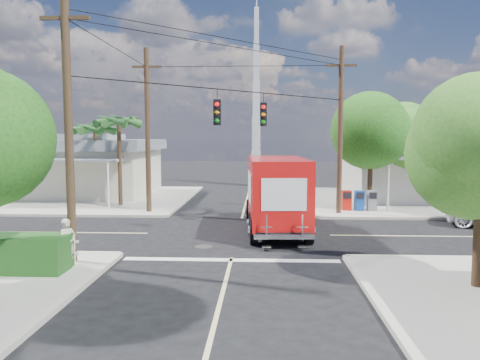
{
  "coord_description": "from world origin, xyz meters",
  "views": [
    {
      "loc": [
        1.09,
        -20.1,
        4.25
      ],
      "look_at": [
        0.0,
        2.0,
        2.2
      ],
      "focal_mm": 35.0,
      "sensor_mm": 36.0,
      "label": 1
    }
  ],
  "objects": [
    {
      "name": "tree_ne_back",
      "position": [
        9.81,
        8.96,
        4.19
      ],
      "size": [
        3.77,
        3.66,
        5.82
      ],
      "color": "#422D1C",
      "rests_on": "sidewalk_ne"
    },
    {
      "name": "ground",
      "position": [
        0.0,
        0.0,
        0.0
      ],
      "size": [
        120.0,
        120.0,
        0.0
      ],
      "primitive_type": "plane",
      "color": "black",
      "rests_on": "ground"
    },
    {
      "name": "palm_nw_front",
      "position": [
        -7.5,
        7.5,
        5.04
      ],
      "size": [
        3.01,
        3.08,
        5.59
      ],
      "color": "#422D1C",
      "rests_on": "sidewalk_nw"
    },
    {
      "name": "building_ne",
      "position": [
        12.5,
        11.97,
        2.32
      ],
      "size": [
        11.8,
        10.2,
        4.5
      ],
      "color": "beige",
      "rests_on": "sidewalk_ne"
    },
    {
      "name": "sidewalk_nw",
      "position": [
        -10.88,
        10.88,
        0.07
      ],
      "size": [
        14.12,
        14.12,
        0.14
      ],
      "color": "#A5A095",
      "rests_on": "ground"
    },
    {
      "name": "palm_nw_back",
      "position": [
        -9.5,
        9.0,
        4.67
      ],
      "size": [
        3.01,
        3.08,
        5.19
      ],
      "color": "#422D1C",
      "rests_on": "sidewalk_nw"
    },
    {
      "name": "radio_tower",
      "position": [
        0.5,
        20.0,
        5.64
      ],
      "size": [
        0.8,
        0.8,
        17.0
      ],
      "color": "silver",
      "rests_on": "ground"
    },
    {
      "name": "pedestrian",
      "position": [
        -5.01,
        -6.01,
        0.92
      ],
      "size": [
        0.61,
        0.68,
        1.57
      ],
      "primitive_type": "imported",
      "rotation": [
        0.0,
        0.0,
        1.04
      ],
      "color": "beige",
      "rests_on": "sidewalk_sw"
    },
    {
      "name": "utility_poles",
      "position": [
        -1.58,
        1.6,
        4.67
      ],
      "size": [
        12.0,
        10.68,
        9.0
      ],
      "color": "#473321",
      "rests_on": "ground"
    },
    {
      "name": "sidewalk_ne",
      "position": [
        10.88,
        10.88,
        0.07
      ],
      "size": [
        14.12,
        14.12,
        0.14
      ],
      "color": "#A5A095",
      "rests_on": "ground"
    },
    {
      "name": "vending_boxes",
      "position": [
        6.5,
        6.2,
        0.69
      ],
      "size": [
        1.9,
        0.5,
        1.1
      ],
      "color": "#BB140A",
      "rests_on": "sidewalk_ne"
    },
    {
      "name": "road_markings",
      "position": [
        0.0,
        -1.47,
        0.01
      ],
      "size": [
        32.0,
        32.0,
        0.01
      ],
      "color": "beige",
      "rests_on": "ground"
    },
    {
      "name": "tree_ne_front",
      "position": [
        7.21,
        6.76,
        4.77
      ],
      "size": [
        4.21,
        4.14,
        6.66
      ],
      "color": "#422D1C",
      "rests_on": "sidewalk_ne"
    },
    {
      "name": "delivery_truck",
      "position": [
        1.67,
        0.81,
        1.69
      ],
      "size": [
        2.88,
        7.82,
        3.32
      ],
      "color": "black",
      "rests_on": "ground"
    },
    {
      "name": "building_nw",
      "position": [
        -12.0,
        12.46,
        2.22
      ],
      "size": [
        10.8,
        10.2,
        4.3
      ],
      "color": "beige",
      "rests_on": "sidewalk_nw"
    }
  ]
}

